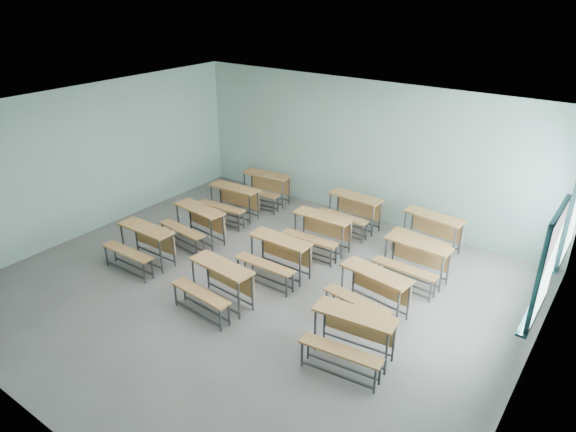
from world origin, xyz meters
name	(u,v)px	position (x,y,z in m)	size (l,w,h in m)	color
room	(257,210)	(0.08, 0.03, 1.60)	(9.04, 8.04, 3.24)	gray
desk_unit_r0c0	(143,241)	(-2.36, -0.55, 0.51)	(1.22, 0.82, 0.76)	#A5713B
desk_unit_r0c1	(217,280)	(-0.20, -0.75, 0.51)	(1.28, 0.91, 0.76)	#A5713B
desk_unit_r0c2	(351,332)	(2.35, -0.64, 0.51)	(1.31, 0.95, 0.76)	#A5713B
desk_unit_r1c0	(196,220)	(-2.19, 0.73, 0.51)	(1.30, 0.94, 0.76)	#A5713B
desk_unit_r1c1	(277,253)	(0.05, 0.61, 0.51)	(1.23, 0.83, 0.76)	#A5713B
desk_unit_r1c2	(371,288)	(2.04, 0.57, 0.51)	(1.32, 0.97, 0.76)	#A5713B
desk_unit_r2c0	(231,198)	(-2.37, 2.07, 0.51)	(1.26, 0.88, 0.76)	#A5713B
desk_unit_r2c1	(320,228)	(0.15, 1.94, 0.51)	(1.24, 0.85, 0.76)	#A5713B
desk_unit_r2c2	(414,257)	(2.20, 1.97, 0.51)	(1.26, 0.87, 0.76)	#A5713B
desk_unit_r3c0	(264,184)	(-2.29, 3.21, 0.51)	(1.30, 0.94, 0.76)	#A5713B
desk_unit_r3c1	(352,208)	(0.18, 3.24, 0.51)	(1.26, 0.88, 0.76)	#A5713B
desk_unit_r3c2	(430,228)	(1.99, 3.28, 0.51)	(1.31, 0.95, 0.76)	#A5713B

